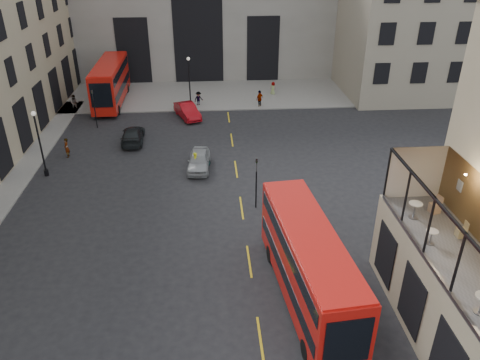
{
  "coord_description": "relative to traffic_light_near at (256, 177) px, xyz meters",
  "views": [
    {
      "loc": [
        -4.11,
        -15.78,
        17.09
      ],
      "look_at": [
        -2.22,
        10.52,
        3.0
      ],
      "focal_mm": 35.0,
      "sensor_mm": 36.0,
      "label": 1
    }
  ],
  "objects": [
    {
      "name": "traffic_light_far",
      "position": [
        -14.0,
        16.0,
        0.0
      ],
      "size": [
        0.16,
        0.2,
        3.8
      ],
      "color": "black",
      "rests_on": "ground"
    },
    {
      "name": "host_frontage",
      "position": [
        7.5,
        -12.0,
        -0.17
      ],
      "size": [
        3.0,
        11.0,
        4.5
      ],
      "primitive_type": "cube",
      "color": "tan",
      "rests_on": "ground"
    },
    {
      "name": "cafe_table_mid",
      "position": [
        6.7,
        -11.15,
        2.63
      ],
      "size": [
        0.55,
        0.55,
        0.68
      ],
      "color": "white",
      "rests_on": "cafe_floor"
    },
    {
      "name": "street_lamp_b",
      "position": [
        -5.0,
        22.0,
        -0.03
      ],
      "size": [
        0.36,
        0.36,
        5.33
      ],
      "color": "black",
      "rests_on": "ground"
    },
    {
      "name": "pedestrian_a",
      "position": [
        -17.26,
        21.11,
        -1.54
      ],
      "size": [
        0.92,
        0.75,
        1.77
      ],
      "primitive_type": "imported",
      "rotation": [
        0.0,
        0.0,
        0.09
      ],
      "color": "gray",
      "rests_on": "ground"
    },
    {
      "name": "cyclist",
      "position": [
        -4.21,
        5.98,
        -1.63
      ],
      "size": [
        0.54,
        0.67,
        1.59
      ],
      "primitive_type": "imported",
      "rotation": [
        0.0,
        0.0,
        1.26
      ],
      "color": "yellow",
      "rests_on": "ground"
    },
    {
      "name": "car_c",
      "position": [
        -10.01,
        12.22,
        -1.75
      ],
      "size": [
        2.07,
        4.7,
        1.34
      ],
      "primitive_type": "imported",
      "rotation": [
        0.0,
        0.0,
        3.18
      ],
      "color": "black",
      "rests_on": "ground"
    },
    {
      "name": "bus_far",
      "position": [
        -13.72,
        23.55,
        0.1
      ],
      "size": [
        2.74,
        11.3,
        4.5
      ],
      "color": "red",
      "rests_on": "ground"
    },
    {
      "name": "bus_near",
      "position": [
        1.65,
        -9.32,
        -0.03
      ],
      "size": [
        3.46,
        10.86,
        4.26
      ],
      "color": "red",
      "rests_on": "ground"
    },
    {
      "name": "traffic_light_near",
      "position": [
        0.0,
        0.0,
        0.0
      ],
      "size": [
        0.16,
        0.2,
        3.8
      ],
      "color": "black",
      "rests_on": "ground"
    },
    {
      "name": "cafe_chair_d",
      "position": [
        8.05,
        -8.59,
        2.45
      ],
      "size": [
        0.55,
        0.55,
        0.92
      ],
      "color": "tan",
      "rests_on": "cafe_floor"
    },
    {
      "name": "pavement_far",
      "position": [
        -5.0,
        26.0,
        -2.36
      ],
      "size": [
        40.0,
        12.0,
        0.12
      ],
      "primitive_type": "cube",
      "color": "slate",
      "rests_on": "ground"
    },
    {
      "name": "pedestrian_e",
      "position": [
        -15.18,
        9.37,
        -1.58
      ],
      "size": [
        0.48,
        0.66,
        1.69
      ],
      "primitive_type": "imported",
      "rotation": [
        0.0,
        0.0,
        4.84
      ],
      "color": "gray",
      "rests_on": "ground"
    },
    {
      "name": "ground",
      "position": [
        1.0,
        -12.0,
        -2.42
      ],
      "size": [
        140.0,
        140.0,
        0.0
      ],
      "primitive_type": "plane",
      "color": "black",
      "rests_on": "ground"
    },
    {
      "name": "bicycle",
      "position": [
        -3.95,
        6.42,
        -1.93
      ],
      "size": [
        1.98,
        1.22,
        0.98
      ],
      "primitive_type": "imported",
      "rotation": [
        0.0,
        0.0,
        1.9
      ],
      "color": "gray",
      "rests_on": "ground"
    },
    {
      "name": "cafe_chair_c",
      "position": [
        8.33,
        -10.74,
        2.42
      ],
      "size": [
        0.41,
        0.41,
        0.8
      ],
      "color": "tan",
      "rests_on": "cafe_floor"
    },
    {
      "name": "pedestrian_c",
      "position": [
        2.54,
        20.93,
        -1.49
      ],
      "size": [
        1.1,
        1.09,
        1.87
      ],
      "primitive_type": "imported",
      "rotation": [
        0.0,
        0.0,
        3.91
      ],
      "color": "gray",
      "rests_on": "ground"
    },
    {
      "name": "cafe_table_far",
      "position": [
        6.81,
        -8.99,
        2.72
      ],
      "size": [
        0.65,
        0.65,
        0.82
      ],
      "color": "silver",
      "rests_on": "cafe_floor"
    },
    {
      "name": "car_b",
      "position": [
        -5.23,
        18.18,
        -1.68
      ],
      "size": [
        3.09,
        4.8,
        1.49
      ],
      "primitive_type": "imported",
      "rotation": [
        0.0,
        0.0,
        0.36
      ],
      "color": "#9D0911",
      "rests_on": "ground"
    },
    {
      "name": "cafe_floor",
      "position": [
        7.5,
        -12.0,
        2.12
      ],
      "size": [
        3.0,
        10.0,
        0.1
      ],
      "primitive_type": "cube",
      "color": "slate",
      "rests_on": "host_frontage"
    },
    {
      "name": "pedestrian_d",
      "position": [
        4.57,
        25.12,
        -1.65
      ],
      "size": [
        0.9,
        0.86,
        1.55
      ],
      "primitive_type": "imported",
      "rotation": [
        0.0,
        0.0,
        2.46
      ],
      "color": "gray",
      "rests_on": "ground"
    },
    {
      "name": "car_a",
      "position": [
        -3.97,
        6.35,
        -1.7
      ],
      "size": [
        2.02,
        4.37,
        1.45
      ],
      "primitive_type": "imported",
      "rotation": [
        0.0,
        0.0,
        -0.07
      ],
      "color": "#909498",
      "rests_on": "ground"
    },
    {
      "name": "street_lamp_a",
      "position": [
        -16.0,
        6.0,
        -0.03
      ],
      "size": [
        0.36,
        0.36,
        5.33
      ],
      "color": "black",
      "rests_on": "ground"
    },
    {
      "name": "pedestrian_b",
      "position": [
        -4.1,
        21.7,
        -1.6
      ],
      "size": [
        1.23,
        1.1,
        1.65
      ],
      "primitive_type": "imported",
      "rotation": [
        0.0,
        0.0,
        0.58
      ],
      "color": "gray",
      "rests_on": "ground"
    }
  ]
}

